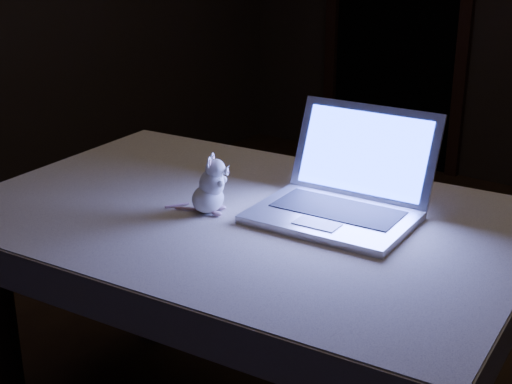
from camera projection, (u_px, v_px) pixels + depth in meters
The scene contains 6 objects.
floor at pixel (339, 377), 2.82m from camera, with size 5.00×5.00×0.00m, color black.
doorway at pixel (398, 8), 4.93m from camera, with size 1.06×0.36×2.13m, color black, non-canonical shape.
table at pixel (244, 334), 2.33m from camera, with size 1.52×0.98×0.82m, color black, non-canonical shape.
tablecloth at pixel (246, 223), 2.25m from camera, with size 1.64×1.09×0.11m, color beige, non-canonical shape.
laptop at pixel (333, 171), 2.07m from camera, with size 0.45×0.39×0.31m, color silver, non-canonical shape.
plush_mouse at pixel (208, 184), 2.15m from camera, with size 0.13×0.13×0.18m, color white, non-canonical shape.
Camera 1 is at (1.19, -2.10, 1.65)m, focal length 52.00 mm.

